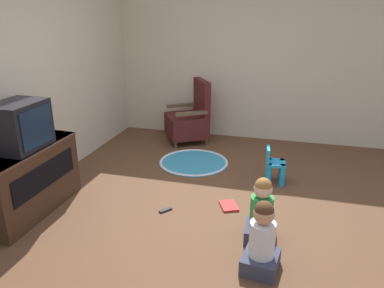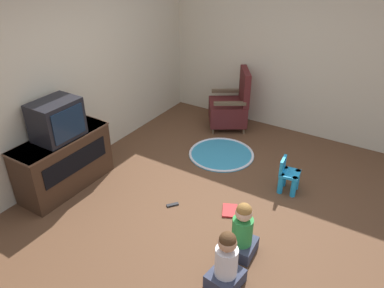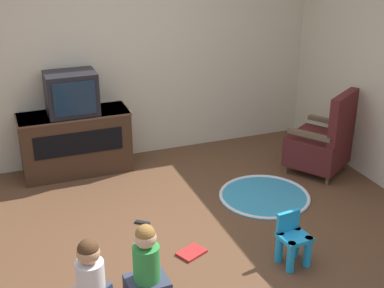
{
  "view_description": "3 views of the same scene",
  "coord_description": "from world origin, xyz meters",
  "px_view_note": "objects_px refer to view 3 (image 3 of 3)",
  "views": [
    {
      "loc": [
        -3.63,
        -0.84,
        2.08
      ],
      "look_at": [
        0.08,
        0.18,
        0.69
      ],
      "focal_mm": 35.0,
      "sensor_mm": 36.0,
      "label": 1
    },
    {
      "loc": [
        -3.2,
        -1.73,
        2.96
      ],
      "look_at": [
        0.13,
        0.33,
        0.72
      ],
      "focal_mm": 35.0,
      "sensor_mm": 36.0,
      "label": 2
    },
    {
      "loc": [
        -1.4,
        -4.04,
        2.8
      ],
      "look_at": [
        0.26,
        0.3,
        0.82
      ],
      "focal_mm": 50.0,
      "sensor_mm": 36.0,
      "label": 3
    }
  ],
  "objects_px": {
    "child_watching_left": "(146,265)",
    "child_watching_center": "(91,281)",
    "book": "(191,253)",
    "tv_cabinet": "(76,142)",
    "black_armchair": "(322,143)",
    "remote_control": "(142,223)",
    "yellow_kid_chair": "(293,242)",
    "television": "(72,93)"
  },
  "relations": [
    {
      "from": "tv_cabinet",
      "to": "remote_control",
      "type": "height_order",
      "value": "tv_cabinet"
    },
    {
      "from": "yellow_kid_chair",
      "to": "child_watching_center",
      "type": "height_order",
      "value": "child_watching_center"
    },
    {
      "from": "television",
      "to": "black_armchair",
      "type": "bearing_deg",
      "value": -20.97
    },
    {
      "from": "child_watching_left",
      "to": "remote_control",
      "type": "bearing_deg",
      "value": 73.2
    },
    {
      "from": "television",
      "to": "child_watching_left",
      "type": "distance_m",
      "value": 2.54
    },
    {
      "from": "black_armchair",
      "to": "remote_control",
      "type": "bearing_deg",
      "value": -23.54
    },
    {
      "from": "child_watching_left",
      "to": "child_watching_center",
      "type": "bearing_deg",
      "value": -176.85
    },
    {
      "from": "tv_cabinet",
      "to": "child_watching_left",
      "type": "bearing_deg",
      "value": -87.06
    },
    {
      "from": "tv_cabinet",
      "to": "black_armchair",
      "type": "distance_m",
      "value": 2.87
    },
    {
      "from": "television",
      "to": "child_watching_center",
      "type": "distance_m",
      "value": 2.61
    },
    {
      "from": "yellow_kid_chair",
      "to": "child_watching_left",
      "type": "height_order",
      "value": "child_watching_left"
    },
    {
      "from": "television",
      "to": "black_armchair",
      "type": "distance_m",
      "value": 2.93
    },
    {
      "from": "black_armchair",
      "to": "remote_control",
      "type": "relative_size",
      "value": 6.99
    },
    {
      "from": "black_armchair",
      "to": "child_watching_left",
      "type": "height_order",
      "value": "black_armchair"
    },
    {
      "from": "black_armchair",
      "to": "book",
      "type": "relative_size",
      "value": 3.43
    },
    {
      "from": "child_watching_left",
      "to": "remote_control",
      "type": "xyz_separation_m",
      "value": [
        0.26,
        1.05,
        -0.27
      ]
    },
    {
      "from": "yellow_kid_chair",
      "to": "remote_control",
      "type": "xyz_separation_m",
      "value": [
        -1.04,
        1.09,
        -0.2
      ]
    },
    {
      "from": "tv_cabinet",
      "to": "child_watching_center",
      "type": "bearing_deg",
      "value": -97.32
    },
    {
      "from": "child_watching_center",
      "to": "remote_control",
      "type": "xyz_separation_m",
      "value": [
        0.71,
        1.09,
        -0.27
      ]
    },
    {
      "from": "child_watching_left",
      "to": "child_watching_center",
      "type": "distance_m",
      "value": 0.45
    },
    {
      "from": "tv_cabinet",
      "to": "child_watching_center",
      "type": "relative_size",
      "value": 1.96
    },
    {
      "from": "black_armchair",
      "to": "child_watching_left",
      "type": "relative_size",
      "value": 1.58
    },
    {
      "from": "black_armchair",
      "to": "child_watching_center",
      "type": "relative_size",
      "value": 1.57
    },
    {
      "from": "black_armchair",
      "to": "yellow_kid_chair",
      "type": "height_order",
      "value": "black_armchair"
    },
    {
      "from": "child_watching_left",
      "to": "book",
      "type": "bearing_deg",
      "value": 33.61
    },
    {
      "from": "yellow_kid_chair",
      "to": "book",
      "type": "xyz_separation_m",
      "value": [
        -0.77,
        0.43,
        -0.2
      ]
    },
    {
      "from": "black_armchair",
      "to": "child_watching_center",
      "type": "xyz_separation_m",
      "value": [
        -3.0,
        -1.46,
        -0.09
      ]
    },
    {
      "from": "book",
      "to": "remote_control",
      "type": "height_order",
      "value": "book"
    },
    {
      "from": "tv_cabinet",
      "to": "television",
      "type": "height_order",
      "value": "television"
    },
    {
      "from": "child_watching_left",
      "to": "remote_control",
      "type": "distance_m",
      "value": 1.11
    },
    {
      "from": "tv_cabinet",
      "to": "black_armchair",
      "type": "xyz_separation_m",
      "value": [
        2.68,
        -1.05,
        -0.01
      ]
    },
    {
      "from": "tv_cabinet",
      "to": "book",
      "type": "xyz_separation_m",
      "value": [
        0.65,
        -2.07,
        -0.37
      ]
    },
    {
      "from": "remote_control",
      "to": "tv_cabinet",
      "type": "bearing_deg",
      "value": -36.52
    },
    {
      "from": "television",
      "to": "child_watching_left",
      "type": "xyz_separation_m",
      "value": [
        0.13,
        -2.44,
        -0.7
      ]
    },
    {
      "from": "book",
      "to": "remote_control",
      "type": "relative_size",
      "value": 2.04
    },
    {
      "from": "child_watching_left",
      "to": "book",
      "type": "relative_size",
      "value": 2.17
    },
    {
      "from": "black_armchair",
      "to": "yellow_kid_chair",
      "type": "relative_size",
      "value": 2.18
    },
    {
      "from": "television",
      "to": "tv_cabinet",
      "type": "bearing_deg",
      "value": 90.0
    },
    {
      "from": "black_armchair",
      "to": "book",
      "type": "distance_m",
      "value": 2.29
    },
    {
      "from": "tv_cabinet",
      "to": "book",
      "type": "bearing_deg",
      "value": -72.44
    },
    {
      "from": "child_watching_left",
      "to": "tv_cabinet",
      "type": "bearing_deg",
      "value": 89.98
    },
    {
      "from": "tv_cabinet",
      "to": "child_watching_left",
      "type": "xyz_separation_m",
      "value": [
        0.13,
        -2.46,
        -0.1
      ]
    }
  ]
}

